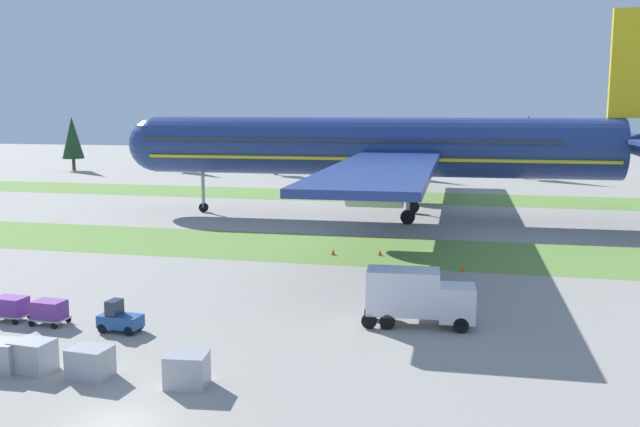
{
  "coord_description": "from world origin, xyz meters",
  "views": [
    {
      "loc": [
        14.99,
        -25.86,
        13.65
      ],
      "look_at": [
        0.94,
        35.47,
        4.0
      ],
      "focal_mm": 39.32,
      "sensor_mm": 36.0,
      "label": 1
    }
  ],
  "objects_px": {
    "baggage_tug": "(119,319)",
    "uld_container_3": "(187,370)",
    "uld_container_0": "(1,356)",
    "ground_crew_marshaller": "(463,315)",
    "taxiway_marker_1": "(380,253)",
    "airliner": "(392,147)",
    "uld_container_1": "(90,362)",
    "taxiway_marker_0": "(333,252)",
    "cargo_dolly_second": "(11,307)",
    "uld_container_2": "(33,356)",
    "cargo_dolly_lead": "(49,310)",
    "taxiway_marker_2": "(463,268)",
    "catering_truck": "(418,296)"
  },
  "relations": [
    {
      "from": "uld_container_3",
      "to": "uld_container_1",
      "type": "bearing_deg",
      "value": 179.99
    },
    {
      "from": "catering_truck",
      "to": "uld_container_1",
      "type": "relative_size",
      "value": 3.55
    },
    {
      "from": "ground_crew_marshaller",
      "to": "uld_container_3",
      "type": "xyz_separation_m",
      "value": [
        -12.99,
        -11.95,
        -0.12
      ]
    },
    {
      "from": "taxiway_marker_1",
      "to": "uld_container_0",
      "type": "bearing_deg",
      "value": -115.0
    },
    {
      "from": "uld_container_0",
      "to": "ground_crew_marshaller",
      "type": "bearing_deg",
      "value": 27.57
    },
    {
      "from": "cargo_dolly_lead",
      "to": "taxiway_marker_0",
      "type": "xyz_separation_m",
      "value": [
        13.16,
        24.48,
        -0.64
      ]
    },
    {
      "from": "cargo_dolly_second",
      "to": "uld_container_1",
      "type": "xyz_separation_m",
      "value": [
        10.09,
        -7.44,
        -0.14
      ]
    },
    {
      "from": "uld_container_1",
      "to": "uld_container_3",
      "type": "xyz_separation_m",
      "value": [
        5.27,
        -0.0,
        0.05
      ]
    },
    {
      "from": "baggage_tug",
      "to": "taxiway_marker_1",
      "type": "bearing_deg",
      "value": 157.75
    },
    {
      "from": "uld_container_3",
      "to": "catering_truck",
      "type": "bearing_deg",
      "value": 50.11
    },
    {
      "from": "uld_container_1",
      "to": "taxiway_marker_0",
      "type": "distance_m",
      "value": 32.29
    },
    {
      "from": "catering_truck",
      "to": "uld_container_2",
      "type": "relative_size",
      "value": 3.55
    },
    {
      "from": "cargo_dolly_lead",
      "to": "uld_container_1",
      "type": "relative_size",
      "value": 1.15
    },
    {
      "from": "ground_crew_marshaller",
      "to": "uld_container_0",
      "type": "relative_size",
      "value": 0.87
    },
    {
      "from": "baggage_tug",
      "to": "uld_container_3",
      "type": "bearing_deg",
      "value": 50.7
    },
    {
      "from": "cargo_dolly_second",
      "to": "uld_container_3",
      "type": "distance_m",
      "value": 17.06
    },
    {
      "from": "uld_container_0",
      "to": "uld_container_3",
      "type": "bearing_deg",
      "value": 1.13
    },
    {
      "from": "uld_container_2",
      "to": "taxiway_marker_1",
      "type": "bearing_deg",
      "value": 67.26
    },
    {
      "from": "catering_truck",
      "to": "baggage_tug",
      "type": "bearing_deg",
      "value": -77.46
    },
    {
      "from": "uld_container_2",
      "to": "uld_container_3",
      "type": "xyz_separation_m",
      "value": [
        8.63,
        -0.09,
        0.01
      ]
    },
    {
      "from": "baggage_tug",
      "to": "cargo_dolly_second",
      "type": "height_order",
      "value": "baggage_tug"
    },
    {
      "from": "uld_container_0",
      "to": "cargo_dolly_second",
      "type": "bearing_deg",
      "value": 123.57
    },
    {
      "from": "cargo_dolly_lead",
      "to": "uld_container_2",
      "type": "distance_m",
      "value": 8.13
    },
    {
      "from": "cargo_dolly_second",
      "to": "uld_container_3",
      "type": "relative_size",
      "value": 1.15
    },
    {
      "from": "ground_crew_marshaller",
      "to": "uld_container_3",
      "type": "distance_m",
      "value": 17.65
    },
    {
      "from": "ground_crew_marshaller",
      "to": "taxiway_marker_0",
      "type": "relative_size",
      "value": 3.13
    },
    {
      "from": "cargo_dolly_lead",
      "to": "taxiway_marker_1",
      "type": "distance_m",
      "value": 30.68
    },
    {
      "from": "ground_crew_marshaller",
      "to": "airliner",
      "type": "bearing_deg",
      "value": -172.67
    },
    {
      "from": "uld_container_0",
      "to": "taxiway_marker_1",
      "type": "height_order",
      "value": "uld_container_0"
    },
    {
      "from": "airliner",
      "to": "taxiway_marker_1",
      "type": "distance_m",
      "value": 23.88
    },
    {
      "from": "taxiway_marker_0",
      "to": "taxiway_marker_1",
      "type": "distance_m",
      "value": 4.33
    },
    {
      "from": "taxiway_marker_1",
      "to": "airliner",
      "type": "bearing_deg",
      "value": 94.62
    },
    {
      "from": "cargo_dolly_second",
      "to": "cargo_dolly_lead",
      "type": "bearing_deg",
      "value": 90.0
    },
    {
      "from": "baggage_tug",
      "to": "uld_container_1",
      "type": "bearing_deg",
      "value": 21.1
    },
    {
      "from": "uld_container_2",
      "to": "taxiway_marker_2",
      "type": "xyz_separation_m",
      "value": [
        21.29,
        27.6,
        -0.48
      ]
    },
    {
      "from": "airliner",
      "to": "cargo_dolly_second",
      "type": "bearing_deg",
      "value": 157.08
    },
    {
      "from": "uld_container_3",
      "to": "cargo_dolly_second",
      "type": "bearing_deg",
      "value": 154.16
    },
    {
      "from": "taxiway_marker_1",
      "to": "taxiway_marker_2",
      "type": "relative_size",
      "value": 0.75
    },
    {
      "from": "cargo_dolly_second",
      "to": "uld_container_2",
      "type": "bearing_deg",
      "value": 46.12
    },
    {
      "from": "catering_truck",
      "to": "taxiway_marker_1",
      "type": "height_order",
      "value": "catering_truck"
    },
    {
      "from": "taxiway_marker_0",
      "to": "catering_truck",
      "type": "bearing_deg",
      "value": -64.08
    },
    {
      "from": "taxiway_marker_1",
      "to": "ground_crew_marshaller",
      "type": "bearing_deg",
      "value": -68.65
    },
    {
      "from": "airliner",
      "to": "taxiway_marker_0",
      "type": "xyz_separation_m",
      "value": [
        -2.47,
        -23.0,
        -8.5
      ]
    },
    {
      "from": "catering_truck",
      "to": "uld_container_0",
      "type": "bearing_deg",
      "value": -62.87
    },
    {
      "from": "uld_container_0",
      "to": "uld_container_2",
      "type": "height_order",
      "value": "uld_container_2"
    },
    {
      "from": "cargo_dolly_second",
      "to": "uld_container_2",
      "type": "xyz_separation_m",
      "value": [
        6.73,
        -7.35,
        -0.1
      ]
    },
    {
      "from": "airliner",
      "to": "taxiway_marker_2",
      "type": "distance_m",
      "value": 29.88
    },
    {
      "from": "airliner",
      "to": "uld_container_2",
      "type": "bearing_deg",
      "value": 166.29
    },
    {
      "from": "catering_truck",
      "to": "uld_container_1",
      "type": "xyz_separation_m",
      "value": [
        -15.46,
        -12.19,
        -1.17
      ]
    },
    {
      "from": "airliner",
      "to": "catering_truck",
      "type": "bearing_deg",
      "value": -172.15
    }
  ]
}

